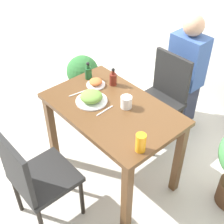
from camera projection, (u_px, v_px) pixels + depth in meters
name	position (u px, v px, depth m)	size (l,w,h in m)	color
ground_plane	(112.00, 172.00, 2.87)	(16.00, 16.00, 0.00)	beige
dining_table	(112.00, 120.00, 2.46)	(1.06, 0.68, 0.77)	brown
chair_near	(34.00, 177.00, 2.20)	(0.42, 0.42, 0.89)	black
chair_far	(162.00, 95.00, 2.96)	(0.42, 0.42, 0.89)	black
food_plate	(91.00, 97.00, 2.41)	(0.25, 0.25, 0.09)	white
side_plate	(96.00, 83.00, 2.59)	(0.16, 0.16, 0.06)	white
drink_cup	(126.00, 102.00, 2.35)	(0.09, 0.09, 0.09)	white
juice_glass	(141.00, 143.00, 1.99)	(0.07, 0.07, 0.13)	orange
sauce_bottle	(88.00, 72.00, 2.66)	(0.06, 0.06, 0.16)	#194C23
condiment_bottle	(113.00, 78.00, 2.58)	(0.06, 0.06, 0.16)	maroon
fork_utensil	(80.00, 93.00, 2.52)	(0.04, 0.19, 0.00)	silver
spoon_utensil	(104.00, 110.00, 2.34)	(0.02, 0.17, 0.00)	silver
potted_plant_left	(83.00, 83.00, 3.30)	(0.33, 0.33, 0.71)	#51331E
person_figure	(186.00, 72.00, 3.13)	(0.34, 0.22, 1.17)	#2D3347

